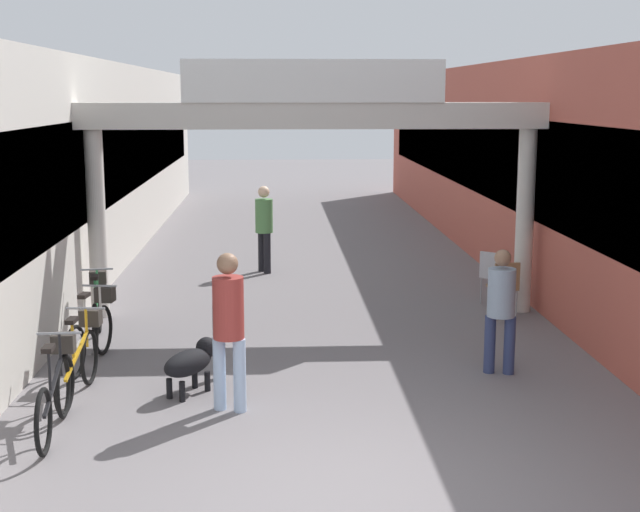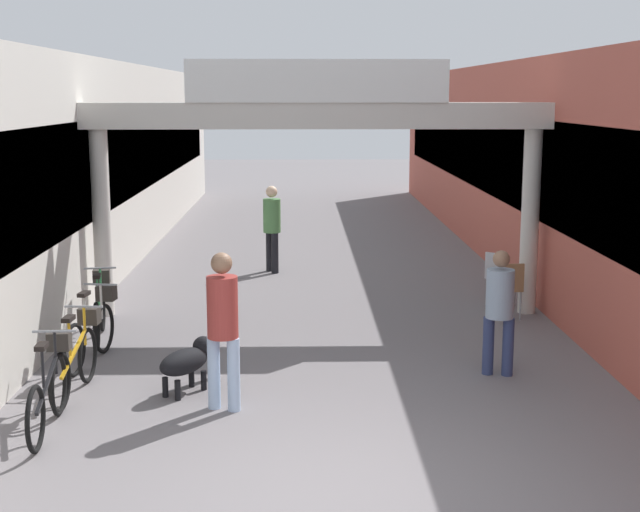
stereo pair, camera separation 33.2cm
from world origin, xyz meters
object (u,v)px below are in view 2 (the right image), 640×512
bicycle_silver_third (93,329)px  pedestrian_companion (500,305)px  pedestrian_carrying_crate (272,223)px  bollard_post_metal (214,338)px  dog_on_leash (188,360)px  bicycle_black_nearest (50,388)px  cafe_chair_aluminium_farther (499,274)px  bicycle_orange_second (77,357)px  cafe_chair_wood_nearer (509,285)px  bicycle_green_farthest (100,308)px  pedestrian_with_dog (223,320)px

bicycle_silver_third → pedestrian_companion: bearing=-7.5°
pedestrian_companion → pedestrian_carrying_crate: (-2.99, 6.54, 0.08)m
pedestrian_carrying_crate → bollard_post_metal: size_ratio=1.68×
pedestrian_companion → dog_on_leash: pedestrian_companion is taller
bicycle_black_nearest → cafe_chair_aluminium_farther: size_ratio=1.90×
bicycle_orange_second → cafe_chair_wood_nearer: (5.81, 3.33, 0.10)m
bicycle_silver_third → cafe_chair_wood_nearer: bicycle_silver_third is taller
dog_on_leash → bollard_post_metal: size_ratio=0.83×
bicycle_orange_second → bollard_post_metal: (1.54, 0.52, 0.07)m
bicycle_silver_third → cafe_chair_wood_nearer: size_ratio=1.89×
bicycle_silver_third → bicycle_green_farthest: bearing=97.9°
pedestrian_carrying_crate → cafe_chair_wood_nearer: (3.76, -3.78, -0.43)m
bicycle_orange_second → bicycle_black_nearest: bearing=-90.6°
pedestrian_carrying_crate → bicycle_silver_third: (-2.16, -5.86, -0.53)m
pedestrian_with_dog → pedestrian_carrying_crate: bearing=87.7°
bollard_post_metal → bicycle_orange_second: bearing=-161.2°
pedestrian_companion → bicycle_silver_third: 5.21m
bicycle_black_nearest → cafe_chair_aluminium_farther: (5.87, 5.34, 0.10)m
pedestrian_carrying_crate → bicycle_silver_third: pedestrian_carrying_crate is taller
dog_on_leash → bicycle_black_nearest: bearing=-138.9°
bollard_post_metal → cafe_chair_wood_nearer: bearing=33.3°
bicycle_green_farthest → cafe_chair_wood_nearer: (6.07, 0.95, 0.10)m
bicycle_green_farthest → bicycle_black_nearest: bearing=-85.9°
cafe_chair_aluminium_farther → pedestrian_carrying_crate: bearing=142.8°
bollard_post_metal → bicycle_silver_third: bearing=156.1°
bicycle_black_nearest → cafe_chair_wood_nearer: 7.33m
pedestrian_carrying_crate → bicycle_orange_second: size_ratio=1.00×
bicycle_orange_second → cafe_chair_aluminium_farther: size_ratio=1.90×
pedestrian_carrying_crate → bicycle_orange_second: 7.43m
pedestrian_with_dog → bicycle_orange_second: bearing=161.5°
cafe_chair_wood_nearer → cafe_chair_aluminium_farther: same height
pedestrian_with_dog → cafe_chair_aluminium_farther: size_ratio=1.99×
pedestrian_with_dog → bicycle_black_nearest: bearing=-163.3°
bicycle_green_farthest → bollard_post_metal: size_ratio=1.67×
pedestrian_with_dog → cafe_chair_aluminium_farther: bearing=49.5°
bicycle_silver_third → bollard_post_metal: (1.65, -0.73, 0.07)m
dog_on_leash → bicycle_silver_third: size_ratio=0.50×
pedestrian_with_dog → dog_on_leash: bearing=127.9°
pedestrian_with_dog → pedestrian_carrying_crate: pedestrian_with_dog is taller
bicycle_silver_third → cafe_chair_aluminium_farther: bicycle_silver_third is taller
bicycle_silver_third → bicycle_green_farthest: size_ratio=1.00×
pedestrian_companion → bicycle_orange_second: pedestrian_companion is taller
cafe_chair_wood_nearer → bicycle_green_farthest: bearing=-171.1°
bicycle_orange_second → cafe_chair_wood_nearer: 6.70m
pedestrian_with_dog → bicycle_orange_second: 1.93m
pedestrian_companion → dog_on_leash: size_ratio=1.87×
pedestrian_companion → pedestrian_carrying_crate: pedestrian_carrying_crate is taller
pedestrian_companion → bicycle_black_nearest: pedestrian_companion is taller
pedestrian_carrying_crate → dog_on_leash: size_ratio=2.02×
pedestrian_with_dog → bicycle_green_farthest: 3.63m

